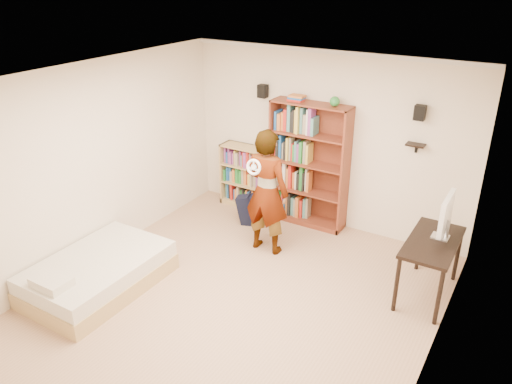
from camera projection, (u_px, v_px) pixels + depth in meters
ground at (237, 300)px, 6.15m from camera, size 4.50×5.00×0.01m
room_shell at (235, 168)px, 5.42m from camera, size 4.52×5.02×2.71m
crown_molding at (233, 84)px, 5.05m from camera, size 4.50×5.00×0.06m
speaker_left at (263, 91)px, 7.69m from camera, size 0.14×0.12×0.20m
speaker_right at (420, 113)px, 6.56m from camera, size 0.14×0.12×0.20m
wall_shelf at (416, 145)px, 6.76m from camera, size 0.25×0.16×0.02m
tall_bookshelf at (309, 165)px, 7.65m from camera, size 1.23×0.36×1.94m
low_bookshelf at (246, 176)px, 8.39m from camera, size 0.85×0.32×1.06m
computer_desk at (429, 268)px, 6.11m from camera, size 0.56×1.13×0.77m
imac at (444, 217)px, 5.91m from camera, size 0.15×0.56×0.55m
daybed at (98, 270)px, 6.30m from camera, size 1.15×1.76×0.52m
person at (266, 192)px, 6.90m from camera, size 0.67×0.44×1.82m
wii_wheel at (254, 167)px, 6.44m from camera, size 0.22×0.08×0.22m
navy_bag at (249, 209)px, 7.88m from camera, size 0.43×0.34×0.50m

